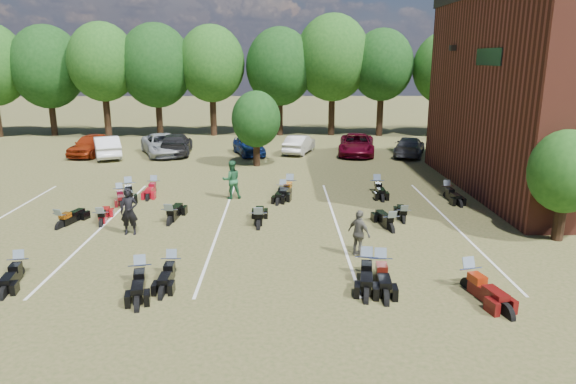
{
  "coord_description": "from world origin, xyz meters",
  "views": [
    {
      "loc": [
        -0.39,
        -17.97,
        6.95
      ],
      "look_at": [
        -0.08,
        4.0,
        1.2
      ],
      "focal_mm": 32.0,
      "sensor_mm": 36.0,
      "label": 1
    }
  ],
  "objects_px": {
    "motorcycle_0": "(20,276)",
    "motorcycle_3": "(141,284)",
    "motorcycle_7": "(102,225)",
    "motorcycle_14": "(120,199)",
    "person_green": "(232,180)",
    "person_grey": "(359,233)",
    "person_black": "(129,211)",
    "car_4": "(249,145)",
    "car_0": "(91,145)"
  },
  "relations": [
    {
      "from": "car_4",
      "to": "person_black",
      "type": "height_order",
      "value": "person_black"
    },
    {
      "from": "motorcycle_0",
      "to": "motorcycle_3",
      "type": "bearing_deg",
      "value": -18.88
    },
    {
      "from": "person_grey",
      "to": "person_black",
      "type": "bearing_deg",
      "value": 35.33
    },
    {
      "from": "person_green",
      "to": "motorcycle_14",
      "type": "distance_m",
      "value": 5.75
    },
    {
      "from": "motorcycle_14",
      "to": "motorcycle_7",
      "type": "bearing_deg",
      "value": -103.05
    },
    {
      "from": "person_black",
      "to": "motorcycle_14",
      "type": "height_order",
      "value": "person_black"
    },
    {
      "from": "person_green",
      "to": "motorcycle_0",
      "type": "height_order",
      "value": "person_green"
    },
    {
      "from": "car_0",
      "to": "person_grey",
      "type": "relative_size",
      "value": 2.71
    },
    {
      "from": "person_green",
      "to": "motorcycle_3",
      "type": "height_order",
      "value": "person_green"
    },
    {
      "from": "person_black",
      "to": "motorcycle_7",
      "type": "relative_size",
      "value": 0.91
    },
    {
      "from": "motorcycle_14",
      "to": "person_grey",
      "type": "bearing_deg",
      "value": -54.99
    },
    {
      "from": "person_black",
      "to": "motorcycle_0",
      "type": "bearing_deg",
      "value": -122.64
    },
    {
      "from": "motorcycle_0",
      "to": "motorcycle_14",
      "type": "height_order",
      "value": "motorcycle_0"
    },
    {
      "from": "person_green",
      "to": "person_grey",
      "type": "bearing_deg",
      "value": 106.71
    },
    {
      "from": "motorcycle_3",
      "to": "motorcycle_14",
      "type": "bearing_deg",
      "value": 98.98
    },
    {
      "from": "person_black",
      "to": "motorcycle_3",
      "type": "xyz_separation_m",
      "value": [
        1.67,
        -4.77,
        -0.96
      ]
    },
    {
      "from": "motorcycle_3",
      "to": "motorcycle_14",
      "type": "relative_size",
      "value": 1.11
    },
    {
      "from": "car_4",
      "to": "motorcycle_3",
      "type": "bearing_deg",
      "value": -113.89
    },
    {
      "from": "car_4",
      "to": "car_0",
      "type": "bearing_deg",
      "value": 161.76
    },
    {
      "from": "car_0",
      "to": "motorcycle_3",
      "type": "relative_size",
      "value": 2.01
    },
    {
      "from": "motorcycle_0",
      "to": "person_grey",
      "type": "bearing_deg",
      "value": -1.69
    },
    {
      "from": "car_4",
      "to": "motorcycle_14",
      "type": "xyz_separation_m",
      "value": [
        -5.8,
        -12.28,
        -0.72
      ]
    },
    {
      "from": "motorcycle_3",
      "to": "motorcycle_14",
      "type": "height_order",
      "value": "motorcycle_3"
    },
    {
      "from": "person_green",
      "to": "person_grey",
      "type": "xyz_separation_m",
      "value": [
        5.31,
        -7.95,
        -0.12
      ]
    },
    {
      "from": "motorcycle_0",
      "to": "motorcycle_3",
      "type": "height_order",
      "value": "motorcycle_3"
    },
    {
      "from": "person_black",
      "to": "motorcycle_0",
      "type": "relative_size",
      "value": 0.89
    },
    {
      "from": "car_4",
      "to": "motorcycle_7",
      "type": "distance_m",
      "value": 17.34
    },
    {
      "from": "car_0",
      "to": "car_4",
      "type": "relative_size",
      "value": 1.1
    },
    {
      "from": "person_black",
      "to": "person_green",
      "type": "relative_size",
      "value": 0.98
    },
    {
      "from": "person_black",
      "to": "person_green",
      "type": "xyz_separation_m",
      "value": [
        3.62,
        5.47,
        0.02
      ]
    },
    {
      "from": "person_green",
      "to": "motorcycle_14",
      "type": "relative_size",
      "value": 0.94
    },
    {
      "from": "car_0",
      "to": "motorcycle_3",
      "type": "distance_m",
      "value": 24.26
    },
    {
      "from": "motorcycle_14",
      "to": "motorcycle_3",
      "type": "bearing_deg",
      "value": -89.3
    },
    {
      "from": "person_black",
      "to": "person_green",
      "type": "distance_m",
      "value": 6.55
    },
    {
      "from": "motorcycle_3",
      "to": "car_4",
      "type": "bearing_deg",
      "value": 73.48
    },
    {
      "from": "motorcycle_7",
      "to": "person_grey",
      "type": "bearing_deg",
      "value": 151.95
    },
    {
      "from": "person_grey",
      "to": "motorcycle_0",
      "type": "xyz_separation_m",
      "value": [
        -11.4,
        -1.62,
        -0.86
      ]
    },
    {
      "from": "person_green",
      "to": "motorcycle_14",
      "type": "height_order",
      "value": "person_green"
    },
    {
      "from": "person_black",
      "to": "motorcycle_0",
      "type": "height_order",
      "value": "person_black"
    },
    {
      "from": "person_black",
      "to": "motorcycle_0",
      "type": "xyz_separation_m",
      "value": [
        -2.47,
        -4.11,
        -0.96
      ]
    },
    {
      "from": "person_black",
      "to": "motorcycle_3",
      "type": "bearing_deg",
      "value": -72.32
    },
    {
      "from": "car_0",
      "to": "motorcycle_0",
      "type": "distance_m",
      "value": 22.32
    },
    {
      "from": "car_4",
      "to": "person_grey",
      "type": "height_order",
      "value": "person_grey"
    },
    {
      "from": "person_grey",
      "to": "motorcycle_7",
      "type": "height_order",
      "value": "person_grey"
    },
    {
      "from": "car_0",
      "to": "person_black",
      "type": "relative_size",
      "value": 2.41
    },
    {
      "from": "motorcycle_0",
      "to": "motorcycle_7",
      "type": "bearing_deg",
      "value": 70.51
    },
    {
      "from": "motorcycle_0",
      "to": "motorcycle_3",
      "type": "relative_size",
      "value": 0.93
    },
    {
      "from": "person_black",
      "to": "person_grey",
      "type": "xyz_separation_m",
      "value": [
        8.92,
        -2.49,
        -0.11
      ]
    },
    {
      "from": "motorcycle_14",
      "to": "person_green",
      "type": "bearing_deg",
      "value": -18.23
    },
    {
      "from": "motorcycle_7",
      "to": "motorcycle_14",
      "type": "distance_m",
      "value": 4.23
    }
  ]
}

